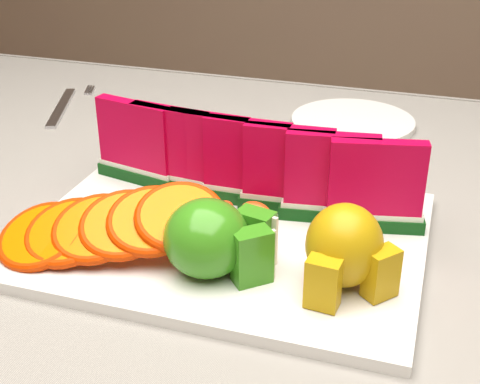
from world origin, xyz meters
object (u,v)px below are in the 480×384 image
at_px(fork, 64,106).
at_px(platter, 226,236).
at_px(pear_cluster, 345,249).
at_px(side_plate, 353,122).
at_px(apple_cluster, 215,240).

bearing_deg(fork, platter, -39.40).
bearing_deg(pear_cluster, side_plate, 97.77).
height_order(side_plate, fork, side_plate).
relative_size(platter, side_plate, 2.17).
xyz_separation_m(platter, apple_cluster, (0.01, -0.07, 0.04)).
distance_m(platter, fork, 0.48).
xyz_separation_m(pear_cluster, side_plate, (-0.06, 0.43, -0.05)).
bearing_deg(apple_cluster, side_plate, 82.20).
bearing_deg(platter, side_plate, 78.79).
height_order(platter, pear_cluster, pear_cluster).
bearing_deg(apple_cluster, fork, 135.75).
distance_m(pear_cluster, side_plate, 0.43).
xyz_separation_m(apple_cluster, pear_cluster, (0.12, 0.01, 0.01)).
height_order(apple_cluster, fork, apple_cluster).
height_order(apple_cluster, side_plate, apple_cluster).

